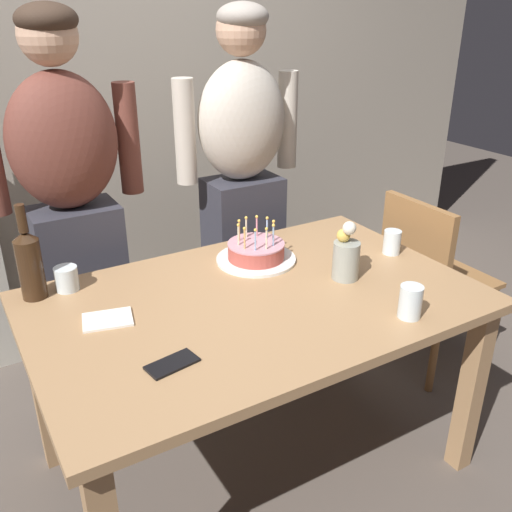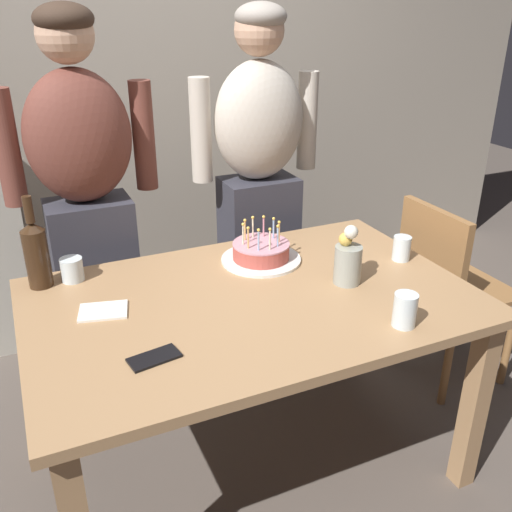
% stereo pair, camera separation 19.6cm
% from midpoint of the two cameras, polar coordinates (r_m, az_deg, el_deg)
% --- Properties ---
extents(ground_plane, '(10.00, 10.00, 0.00)m').
position_cam_midpoint_polar(ground_plane, '(2.35, 2.21, -20.26)').
color(ground_plane, '#564C44').
extents(back_wall, '(5.20, 0.10, 2.60)m').
position_cam_midpoint_polar(back_wall, '(3.15, -10.62, 17.65)').
color(back_wall, '#9E9384').
rests_on(back_wall, ground_plane).
extents(dining_table, '(1.50, 0.96, 0.74)m').
position_cam_midpoint_polar(dining_table, '(1.95, 2.51, -6.76)').
color(dining_table, '#A37A51').
rests_on(dining_table, ground_plane).
extents(birthday_cake, '(0.31, 0.31, 0.16)m').
position_cam_midpoint_polar(birthday_cake, '(2.15, 3.13, 0.28)').
color(birthday_cake, white).
rests_on(birthday_cake, dining_table).
extents(water_glass_near, '(0.07, 0.07, 0.10)m').
position_cam_midpoint_polar(water_glass_near, '(2.25, 17.10, 0.71)').
color(water_glass_near, silver).
rests_on(water_glass_near, dining_table).
extents(water_glass_far, '(0.08, 0.08, 0.09)m').
position_cam_midpoint_polar(water_glass_far, '(2.07, -15.74, -1.40)').
color(water_glass_far, silver).
rests_on(water_glass_far, dining_table).
extents(water_glass_side, '(0.07, 0.07, 0.11)m').
position_cam_midpoint_polar(water_glass_side, '(1.80, 18.03, -5.36)').
color(water_glass_side, silver).
rests_on(water_glass_side, dining_table).
extents(wine_bottle, '(0.08, 0.08, 0.33)m').
position_cam_midpoint_polar(wine_bottle, '(2.03, -19.02, 0.28)').
color(wine_bottle, '#382314').
rests_on(wine_bottle, dining_table).
extents(cell_phone, '(0.15, 0.09, 0.01)m').
position_cam_midpoint_polar(cell_phone, '(1.60, -6.88, -10.40)').
color(cell_phone, black).
rests_on(cell_phone, dining_table).
extents(napkin_stack, '(0.18, 0.15, 0.01)m').
position_cam_midpoint_polar(napkin_stack, '(1.85, -12.44, -5.60)').
color(napkin_stack, white).
rests_on(napkin_stack, dining_table).
extents(flower_vase, '(0.10, 0.10, 0.22)m').
position_cam_midpoint_polar(flower_vase, '(2.00, 12.16, -0.37)').
color(flower_vase, '#999E93').
rests_on(flower_vase, dining_table).
extents(person_man_bearded, '(0.61, 0.27, 1.66)m').
position_cam_midpoint_polar(person_man_bearded, '(2.36, -14.49, 4.38)').
color(person_man_bearded, '#33333D').
rests_on(person_man_bearded, ground_plane).
extents(person_woman_cardigan, '(0.61, 0.27, 1.66)m').
position_cam_midpoint_polar(person_woman_cardigan, '(2.59, 2.47, 6.92)').
color(person_woman_cardigan, '#33333D').
rests_on(person_woman_cardigan, ground_plane).
extents(dining_chair, '(0.42, 0.42, 0.87)m').
position_cam_midpoint_polar(dining_chair, '(2.67, 20.73, -2.45)').
color(dining_chair, olive).
rests_on(dining_chair, ground_plane).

